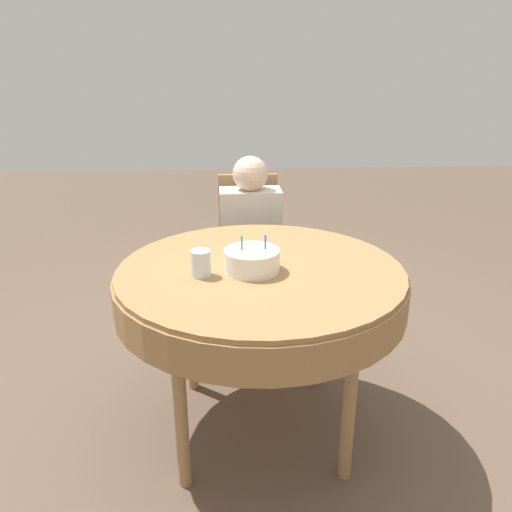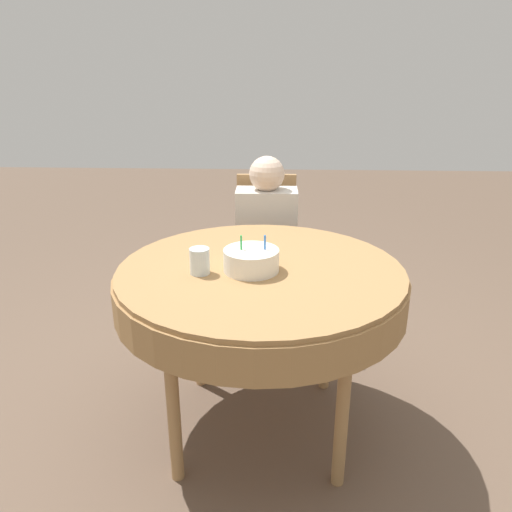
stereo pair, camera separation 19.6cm
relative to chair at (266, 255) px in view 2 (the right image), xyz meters
The scene contains 6 objects.
ground_plane 1.03m from the chair, 90.27° to the right, with size 12.00×12.00×0.00m, color brown.
dining_table 0.92m from the chair, 90.27° to the right, with size 1.17×1.17×0.78m.
chair is the anchor object (origin of this frame).
person 0.18m from the chair, 89.22° to the right, with size 0.34×0.29×1.08m.
birthday_cake 1.00m from the chair, 92.41° to the right, with size 0.22×0.22×0.14m.
drinking_glass 1.06m from the chair, 103.63° to the right, with size 0.08×0.08×0.10m.
Camera 2 is at (0.06, -1.84, 1.53)m, focal length 35.00 mm.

